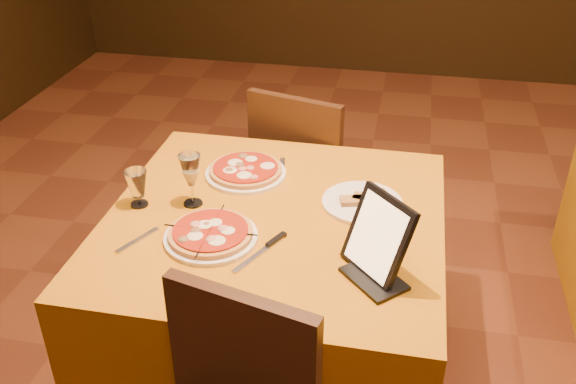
% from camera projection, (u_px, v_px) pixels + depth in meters
% --- Properties ---
extents(main_table, '(1.10, 1.10, 0.75)m').
position_uv_depth(main_table, '(275.00, 303.00, 2.30)').
color(main_table, '#B36C0B').
rests_on(main_table, floor).
extents(chair_main_far, '(0.51, 0.51, 0.91)m').
position_uv_depth(chair_main_far, '(313.00, 176.00, 2.94)').
color(chair_main_far, black).
rests_on(chair_main_far, floor).
extents(pizza_near, '(0.29, 0.29, 0.03)m').
position_uv_depth(pizza_near, '(211.00, 235.00, 1.99)').
color(pizza_near, white).
rests_on(pizza_near, main_table).
extents(pizza_far, '(0.30, 0.30, 0.03)m').
position_uv_depth(pizza_far, '(246.00, 172.00, 2.34)').
color(pizza_far, white).
rests_on(pizza_far, main_table).
extents(cutlet_dish, '(0.27, 0.27, 0.03)m').
position_uv_depth(cutlet_dish, '(362.00, 201.00, 2.17)').
color(cutlet_dish, white).
rests_on(cutlet_dish, main_table).
extents(wine_glass, '(0.07, 0.07, 0.19)m').
position_uv_depth(wine_glass, '(191.00, 180.00, 2.13)').
color(wine_glass, '#DFD37F').
rests_on(wine_glass, main_table).
extents(water_glass, '(0.08, 0.08, 0.13)m').
position_uv_depth(water_glass, '(137.00, 188.00, 2.14)').
color(water_glass, white).
rests_on(water_glass, main_table).
extents(tablet, '(0.22, 0.22, 0.24)m').
position_uv_depth(tablet, '(378.00, 236.00, 1.80)').
color(tablet, black).
rests_on(tablet, main_table).
extents(knife, '(0.12, 0.21, 0.01)m').
position_uv_depth(knife, '(259.00, 254.00, 1.93)').
color(knife, silver).
rests_on(knife, main_table).
extents(fork_near, '(0.09, 0.16, 0.01)m').
position_uv_depth(fork_near, '(138.00, 240.00, 1.99)').
color(fork_near, '#B4B4BB').
rests_on(fork_near, main_table).
extents(fork_far, '(0.05, 0.16, 0.01)m').
position_uv_depth(fork_far, '(282.00, 168.00, 2.39)').
color(fork_far, '#AFB0B6').
rests_on(fork_far, main_table).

